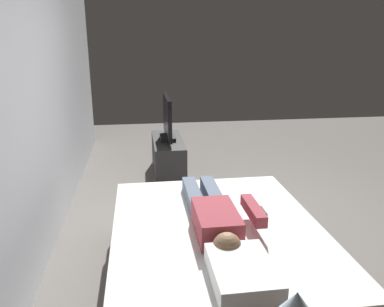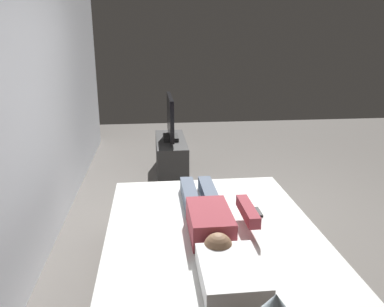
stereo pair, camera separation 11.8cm
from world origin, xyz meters
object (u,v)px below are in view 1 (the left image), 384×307
(pillow, at_px, (242,273))
(remote, at_px, (262,211))
(tv, at_px, (167,119))
(person, at_px, (214,214))
(bed, at_px, (217,260))
(tv_stand, at_px, (168,157))

(pillow, xyz_separation_m, remote, (0.83, -0.39, -0.05))
(remote, distance_m, tv, 2.50)
(person, distance_m, tv, 2.59)
(bed, bearing_deg, pillow, 180.00)
(bed, xyz_separation_m, tv_stand, (2.61, 0.15, -0.01))
(pillow, xyz_separation_m, tv, (3.26, 0.15, 0.18))
(pillow, distance_m, remote, 0.92)
(person, relative_size, remote, 8.40)
(bed, bearing_deg, person, 31.76)
(pillow, bearing_deg, tv_stand, 2.64)
(pillow, distance_m, person, 0.68)
(bed, distance_m, tv, 2.66)
(remote, height_order, tv, tv)
(person, relative_size, tv, 1.43)
(person, bearing_deg, remote, -69.53)
(remote, bearing_deg, person, 110.47)
(tv_stand, relative_size, tv, 1.25)
(remote, bearing_deg, tv, 12.48)
(bed, bearing_deg, remote, -65.05)
(tv_stand, bearing_deg, bed, -176.70)
(tv_stand, height_order, tv, tv)
(pillow, bearing_deg, person, 1.50)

